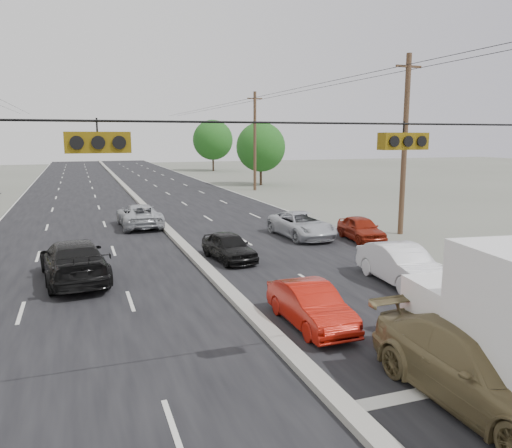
% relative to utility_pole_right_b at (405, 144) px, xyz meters
% --- Properties ---
extents(ground, '(200.00, 200.00, 0.00)m').
position_rel_utility_pole_right_b_xyz_m(ground, '(-12.50, -15.00, -5.11)').
color(ground, '#606356').
rests_on(ground, ground).
extents(road_surface, '(20.00, 160.00, 0.02)m').
position_rel_utility_pole_right_b_xyz_m(road_surface, '(-12.50, 15.00, -5.11)').
color(road_surface, black).
rests_on(road_surface, ground).
extents(center_median, '(0.50, 160.00, 0.20)m').
position_rel_utility_pole_right_b_xyz_m(center_median, '(-12.50, 15.00, -5.01)').
color(center_median, gray).
rests_on(center_median, ground).
extents(utility_pole_right_b, '(1.60, 0.30, 10.00)m').
position_rel_utility_pole_right_b_xyz_m(utility_pole_right_b, '(0.00, 0.00, 0.00)').
color(utility_pole_right_b, '#422D1E').
rests_on(utility_pole_right_b, ground).
extents(utility_pole_right_c, '(1.60, 0.30, 10.00)m').
position_rel_utility_pole_right_b_xyz_m(utility_pole_right_c, '(0.00, 25.00, 0.00)').
color(utility_pole_right_c, '#422D1E').
rests_on(utility_pole_right_c, ground).
extents(traffic_signals, '(25.00, 0.30, 0.54)m').
position_rel_utility_pole_right_b_xyz_m(traffic_signals, '(-11.10, -15.00, 0.39)').
color(traffic_signals, black).
rests_on(traffic_signals, ground).
extents(tree_right_mid, '(5.60, 5.60, 7.14)m').
position_rel_utility_pole_right_b_xyz_m(tree_right_mid, '(2.50, 30.00, -0.77)').
color(tree_right_mid, '#382619').
rests_on(tree_right_mid, ground).
extents(tree_right_far, '(6.40, 6.40, 8.16)m').
position_rel_utility_pole_right_b_xyz_m(tree_right_far, '(3.50, 55.00, -0.15)').
color(tree_right_far, '#382619').
rests_on(tree_right_far, ground).
extents(tan_sedan, '(2.38, 5.60, 1.61)m').
position_rel_utility_pole_right_b_xyz_m(tan_sedan, '(-9.71, -16.27, -4.30)').
color(tan_sedan, olive).
rests_on(tan_sedan, ground).
extents(red_sedan, '(1.36, 3.83, 1.26)m').
position_rel_utility_pole_right_b_xyz_m(red_sedan, '(-11.10, -11.08, -4.48)').
color(red_sedan, '#AB150A').
rests_on(red_sedan, ground).
extents(queue_car_a, '(1.95, 3.89, 1.27)m').
position_rel_utility_pole_right_b_xyz_m(queue_car_a, '(-11.10, -2.68, -4.47)').
color(queue_car_a, black).
rests_on(queue_car_a, ground).
extents(queue_car_b, '(1.91, 4.61, 1.48)m').
position_rel_utility_pole_right_b_xyz_m(queue_car_b, '(-6.00, -8.39, -4.37)').
color(queue_car_b, white).
rests_on(queue_car_b, ground).
extents(queue_car_c, '(2.54, 5.09, 1.38)m').
position_rel_utility_pole_right_b_xyz_m(queue_car_c, '(-5.80, 0.99, -4.42)').
color(queue_car_c, '#B5B8BE').
rests_on(queue_car_c, ground).
extents(queue_car_e, '(1.97, 3.96, 1.30)m').
position_rel_utility_pole_right_b_xyz_m(queue_car_e, '(-3.17, -0.92, -4.46)').
color(queue_car_e, maroon).
rests_on(queue_car_e, ground).
extents(oncoming_near, '(2.86, 5.78, 1.61)m').
position_rel_utility_pole_right_b_xyz_m(oncoming_near, '(-17.67, -3.79, -4.30)').
color(oncoming_near, black).
rests_on(oncoming_near, ground).
extents(oncoming_far, '(2.49, 5.16, 1.42)m').
position_rel_utility_pole_right_b_xyz_m(oncoming_far, '(-13.90, 7.26, -4.40)').
color(oncoming_far, '#A7ABAF').
rests_on(oncoming_far, ground).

